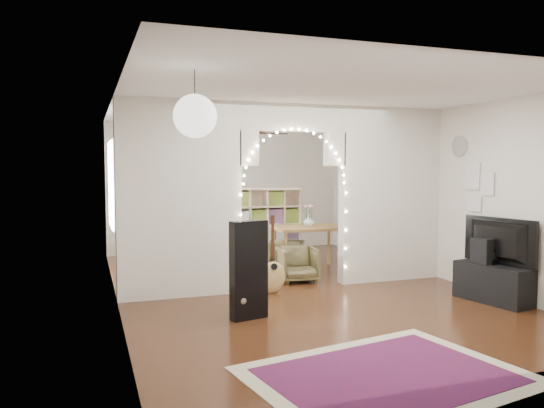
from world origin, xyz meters
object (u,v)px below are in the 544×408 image
object	(u,v)px
media_console	(493,283)
dining_table	(309,230)
bookcase	(265,224)
dining_chair_left	(287,258)
acoustic_guitar	(273,265)
floor_speaker	(487,269)
dining_chair_right	(298,264)

from	to	relation	value
media_console	dining_table	distance (m)	3.25
bookcase	dining_chair_left	bearing A→B (deg)	-77.49
acoustic_guitar	dining_table	size ratio (longest dim) A/B	0.76
acoustic_guitar	bookcase	size ratio (longest dim) A/B	0.67
media_console	dining_table	bearing A→B (deg)	105.06
dining_chair_left	bookcase	bearing A→B (deg)	109.95
bookcase	dining_table	xyz separation A→B (m)	(0.45, -1.05, -0.02)
dining_table	dining_chair_left	distance (m)	0.71
floor_speaker	dining_chair_right	world-z (taller)	floor_speaker
acoustic_guitar	floor_speaker	size ratio (longest dim) A/B	1.12
floor_speaker	dining_table	xyz separation A→B (m)	(-1.41, 2.77, 0.27)
acoustic_guitar	dining_table	distance (m)	1.91
media_console	dining_chair_right	size ratio (longest dim) A/B	1.69
bookcase	dining_table	size ratio (longest dim) A/B	1.14
floor_speaker	media_console	distance (m)	0.21
floor_speaker	dining_chair_left	bearing A→B (deg)	120.56
media_console	dining_chair_right	bearing A→B (deg)	123.32
acoustic_guitar	floor_speaker	distance (m)	2.90
media_console	bookcase	distance (m)	4.38
media_console	dining_chair_right	distance (m)	2.82
bookcase	dining_chair_right	xyz separation A→B (m)	(-0.11, -1.92, -0.43)
dining_chair_left	dining_chair_right	distance (m)	0.59
floor_speaker	media_console	bearing A→B (deg)	-97.30
media_console	dining_chair_left	xyz separation A→B (m)	(-1.93, 2.62, 0.03)
floor_speaker	bookcase	world-z (taller)	bookcase
dining_table	acoustic_guitar	bearing A→B (deg)	-126.62
acoustic_guitar	media_console	distance (m)	2.96
floor_speaker	bookcase	size ratio (longest dim) A/B	0.60
dining_table	bookcase	bearing A→B (deg)	115.21
dining_table	dining_chair_left	bearing A→B (deg)	-149.43
acoustic_guitar	dining_chair_left	distance (m)	1.37
floor_speaker	dining_table	distance (m)	3.12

